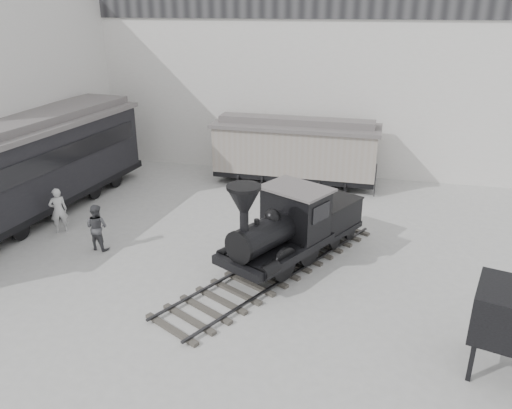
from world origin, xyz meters
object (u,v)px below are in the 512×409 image
(locomotive, at_px, (289,230))
(boxcar, at_px, (295,150))
(passenger_coach, at_px, (19,171))
(visitor_b, at_px, (97,227))
(visitor_a, at_px, (58,210))

(locomotive, height_order, boxcar, locomotive)
(locomotive, relative_size, passenger_coach, 0.64)
(passenger_coach, relative_size, visitor_b, 8.42)
(locomotive, height_order, visitor_a, locomotive)
(visitor_a, bearing_deg, passenger_coach, -60.49)
(boxcar, relative_size, visitor_a, 4.46)
(locomotive, relative_size, visitor_b, 5.40)
(boxcar, relative_size, visitor_b, 4.67)
(visitor_a, bearing_deg, visitor_b, 114.03)
(boxcar, bearing_deg, visitor_b, -122.33)
(visitor_b, bearing_deg, passenger_coach, -13.29)
(visitor_a, relative_size, visitor_b, 1.05)
(locomotive, distance_m, visitor_a, 9.55)
(locomotive, bearing_deg, visitor_b, -147.27)
(visitor_b, bearing_deg, locomotive, -167.02)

